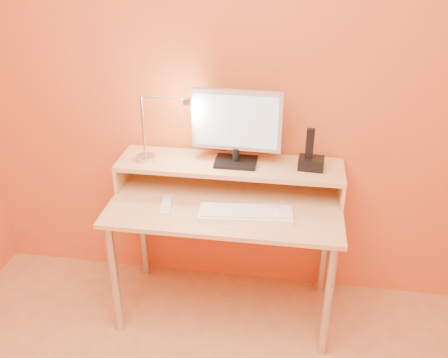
% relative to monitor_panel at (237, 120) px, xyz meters
% --- Properties ---
extents(wall_back, '(3.00, 0.04, 2.50)m').
position_rel_monitor_panel_xyz_m(wall_back, '(-0.03, 0.16, 0.13)').
color(wall_back, '#C95721').
rests_on(wall_back, floor).
extents(desk_leg_fl, '(0.04, 0.04, 0.69)m').
position_rel_monitor_panel_xyz_m(desk_leg_fl, '(-0.58, -0.41, -0.77)').
color(desk_leg_fl, '#B9BABB').
rests_on(desk_leg_fl, floor).
extents(desk_leg_fr, '(0.04, 0.04, 0.69)m').
position_rel_monitor_panel_xyz_m(desk_leg_fr, '(0.52, -0.41, -0.77)').
color(desk_leg_fr, '#B9BABB').
rests_on(desk_leg_fr, floor).
extents(desk_leg_bl, '(0.04, 0.04, 0.69)m').
position_rel_monitor_panel_xyz_m(desk_leg_bl, '(-0.58, 0.09, -0.77)').
color(desk_leg_bl, '#B9BABB').
rests_on(desk_leg_bl, floor).
extents(desk_leg_br, '(0.04, 0.04, 0.69)m').
position_rel_monitor_panel_xyz_m(desk_leg_br, '(0.52, 0.09, -0.77)').
color(desk_leg_br, '#B9BABB').
rests_on(desk_leg_br, floor).
extents(desk_lower, '(1.20, 0.60, 0.02)m').
position_rel_monitor_panel_xyz_m(desk_lower, '(-0.03, -0.16, -0.41)').
color(desk_lower, '#E9B782').
rests_on(desk_lower, floor).
extents(shelf_riser_left, '(0.02, 0.30, 0.14)m').
position_rel_monitor_panel_xyz_m(shelf_riser_left, '(-0.62, -0.01, -0.33)').
color(shelf_riser_left, '#E9B782').
rests_on(shelf_riser_left, desk_lower).
extents(shelf_riser_right, '(0.02, 0.30, 0.14)m').
position_rel_monitor_panel_xyz_m(shelf_riser_right, '(0.56, -0.01, -0.33)').
color(shelf_riser_right, '#E9B782').
rests_on(shelf_riser_right, desk_lower).
extents(desk_shelf, '(1.20, 0.30, 0.02)m').
position_rel_monitor_panel_xyz_m(desk_shelf, '(-0.03, -0.01, -0.25)').
color(desk_shelf, '#E9B782').
rests_on(desk_shelf, desk_lower).
extents(monitor_foot, '(0.22, 0.16, 0.02)m').
position_rel_monitor_panel_xyz_m(monitor_foot, '(0.00, -0.01, -0.23)').
color(monitor_foot, black).
rests_on(monitor_foot, desk_shelf).
extents(monitor_neck, '(0.04, 0.04, 0.07)m').
position_rel_monitor_panel_xyz_m(monitor_neck, '(0.00, -0.01, -0.19)').
color(monitor_neck, black).
rests_on(monitor_neck, monitor_foot).
extents(monitor_panel, '(0.47, 0.05, 0.32)m').
position_rel_monitor_panel_xyz_m(monitor_panel, '(0.00, 0.00, 0.00)').
color(monitor_panel, '#AFAFB7').
rests_on(monitor_panel, monitor_neck).
extents(monitor_back, '(0.42, 0.03, 0.27)m').
position_rel_monitor_panel_xyz_m(monitor_back, '(0.00, 0.02, 0.00)').
color(monitor_back, black).
rests_on(monitor_back, monitor_panel).
extents(monitor_screen, '(0.42, 0.02, 0.27)m').
position_rel_monitor_panel_xyz_m(monitor_screen, '(0.00, -0.02, 0.00)').
color(monitor_screen, '#AACAD8').
rests_on(monitor_screen, monitor_panel).
extents(lamp_base, '(0.10, 0.10, 0.02)m').
position_rel_monitor_panel_xyz_m(lamp_base, '(-0.48, -0.04, -0.23)').
color(lamp_base, '#B9BABB').
rests_on(lamp_base, desk_shelf).
extents(lamp_post, '(0.01, 0.01, 0.33)m').
position_rel_monitor_panel_xyz_m(lamp_post, '(-0.48, -0.04, -0.05)').
color(lamp_post, '#B9BABB').
rests_on(lamp_post, lamp_base).
extents(lamp_arm, '(0.24, 0.01, 0.01)m').
position_rel_monitor_panel_xyz_m(lamp_arm, '(-0.36, -0.04, 0.12)').
color(lamp_arm, '#B9BABB').
rests_on(lamp_arm, lamp_post).
extents(lamp_head, '(0.04, 0.04, 0.03)m').
position_rel_monitor_panel_xyz_m(lamp_head, '(-0.24, -0.04, 0.10)').
color(lamp_head, '#B9BABB').
rests_on(lamp_head, lamp_arm).
extents(lamp_bulb, '(0.03, 0.03, 0.00)m').
position_rel_monitor_panel_xyz_m(lamp_bulb, '(-0.24, -0.04, 0.09)').
color(lamp_bulb, '#FFEAC6').
rests_on(lamp_bulb, lamp_head).
extents(phone_dock, '(0.14, 0.11, 0.06)m').
position_rel_monitor_panel_xyz_m(phone_dock, '(0.39, -0.01, -0.21)').
color(phone_dock, black).
rests_on(phone_dock, desk_shelf).
extents(phone_handset, '(0.04, 0.03, 0.16)m').
position_rel_monitor_panel_xyz_m(phone_handset, '(0.38, -0.01, -0.10)').
color(phone_handset, black).
rests_on(phone_handset, phone_dock).
extents(phone_led, '(0.01, 0.00, 0.04)m').
position_rel_monitor_panel_xyz_m(phone_led, '(0.44, -0.06, -0.21)').
color(phone_led, '#2682F6').
rests_on(phone_led, phone_dock).
extents(keyboard, '(0.47, 0.19, 0.02)m').
position_rel_monitor_panel_xyz_m(keyboard, '(0.08, -0.26, -0.39)').
color(keyboard, white).
rests_on(keyboard, desk_lower).
extents(mouse, '(0.07, 0.12, 0.04)m').
position_rel_monitor_panel_xyz_m(mouse, '(0.24, -0.25, -0.38)').
color(mouse, white).
rests_on(mouse, desk_lower).
extents(remote_control, '(0.07, 0.17, 0.02)m').
position_rel_monitor_panel_xyz_m(remote_control, '(-0.33, -0.24, -0.39)').
color(remote_control, white).
rests_on(remote_control, desk_lower).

